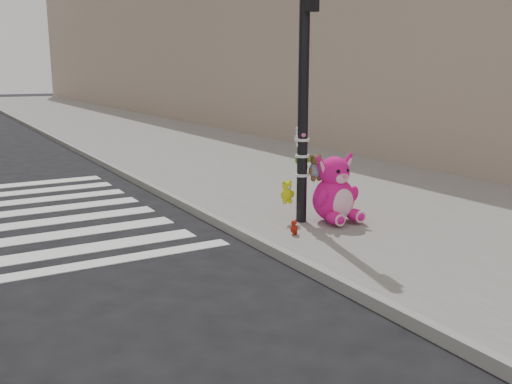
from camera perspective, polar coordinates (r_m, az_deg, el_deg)
ground at (r=6.42m, az=-5.77°, el=-10.79°), size 120.00×120.00×0.00m
sidewalk_near at (r=17.26m, az=-4.35°, el=4.01°), size 7.00×80.00×0.14m
curb_edge at (r=16.09m, az=-15.50°, el=3.01°), size 0.12×80.00×0.15m
bld_near at (r=28.60m, az=-3.25°, el=17.12°), size 5.00×60.00×10.00m
signal_pole at (r=8.83m, az=4.77°, el=7.25°), size 0.69×0.50×4.00m
pink_bunny at (r=9.05m, az=7.91°, el=-0.15°), size 0.77×0.79×1.10m
red_teddy at (r=8.31m, az=3.82°, el=-3.55°), size 0.18×0.15×0.22m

